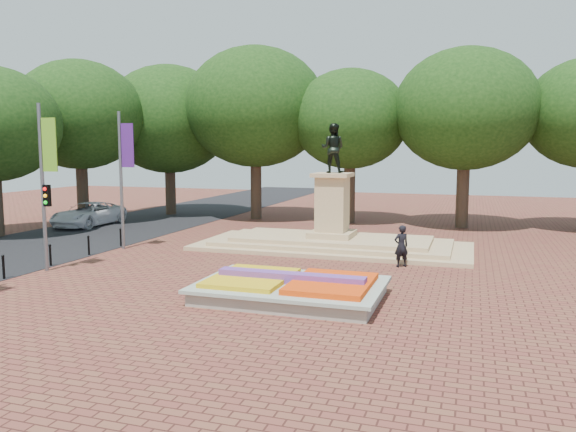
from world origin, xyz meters
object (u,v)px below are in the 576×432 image
at_px(van, 89,214).
at_px(monument, 332,231).
at_px(pedestrian, 401,246).
at_px(flower_bed, 291,288).

bearing_deg(van, monument, -11.00).
xyz_separation_m(van, pedestrian, (21.43, -6.64, 0.14)).
distance_m(van, pedestrian, 22.43).
bearing_deg(flower_bed, van, 144.59).
relative_size(monument, van, 2.48).
height_order(flower_bed, van, van).
relative_size(flower_bed, van, 1.12).
height_order(van, pedestrian, pedestrian).
distance_m(flower_bed, monument, 10.07).
bearing_deg(flower_bed, pedestrian, 65.70).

